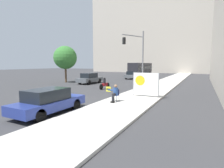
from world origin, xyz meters
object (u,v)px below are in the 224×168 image
car_on_road_midblock (132,75)px  street_tree_near_curb (65,58)px  parked_car_curbside (49,101)px  seated_protester (115,93)px  protest_banner (145,84)px  motorcycle_on_road (105,84)px  city_bus_on_road (141,68)px  pedestrian_behind (143,84)px  car_on_road_nearest (90,78)px  traffic_light_pole (136,50)px

car_on_road_midblock → street_tree_near_curb: bearing=-121.7°
parked_car_curbside → street_tree_near_curb: size_ratio=0.79×
seated_protester → parked_car_curbside: bearing=-108.9°
protest_banner → motorcycle_on_road: (-5.54, 3.11, -0.59)m
protest_banner → city_bus_on_road: 29.90m
street_tree_near_curb → pedestrian_behind: bearing=-21.5°
parked_car_curbside → car_on_road_midblock: size_ratio=1.01×
protest_banner → parked_car_curbside: bearing=-116.7°
motorcycle_on_road → city_bus_on_road: bearing=99.2°
seated_protester → protest_banner: protest_banner is taller
seated_protester → car_on_road_nearest: car_on_road_nearest is taller
pedestrian_behind → car_on_road_nearest: size_ratio=0.41×
protest_banner → parked_car_curbside: 7.59m
protest_banner → motorcycle_on_road: bearing=150.7°
traffic_light_pole → motorcycle_on_road: traffic_light_pole is taller
parked_car_curbside → street_tree_near_curb: bearing=129.0°
city_bus_on_road → car_on_road_nearest: bearing=-91.2°
city_bus_on_road → motorcycle_on_road: bearing=-80.8°
protest_banner → motorcycle_on_road: size_ratio=1.03×
motorcycle_on_road → street_tree_near_curb: size_ratio=0.39×
protest_banner → traffic_light_pole: bearing=116.4°
car_on_road_nearest → city_bus_on_road: 21.52m
pedestrian_behind → city_bus_on_road: 28.74m
parked_car_curbside → city_bus_on_road: city_bus_on_road is taller
seated_protester → car_on_road_midblock: bearing=116.7°
car_on_road_nearest → street_tree_near_curb: street_tree_near_curb is taller
traffic_light_pole → city_bus_on_road: traffic_light_pole is taller
car_on_road_midblock → city_bus_on_road: size_ratio=0.37×
seated_protester → pedestrian_behind: 3.99m
car_on_road_nearest → city_bus_on_road: bearing=88.8°
car_on_road_nearest → motorcycle_on_road: bearing=-39.2°
seated_protester → car_on_road_nearest: bearing=141.5°
street_tree_near_curb → car_on_road_midblock: bearing=58.3°
car_on_road_midblock → motorcycle_on_road: size_ratio=2.02×
traffic_light_pole → parked_car_curbside: size_ratio=1.48×
traffic_light_pole → city_bus_on_road: size_ratio=0.55×
traffic_light_pole → car_on_road_nearest: size_ratio=1.47×
seated_protester → protest_banner: (1.30, 2.85, 0.38)m
car_on_road_midblock → street_tree_near_curb: street_tree_near_curb is taller
car_on_road_midblock → parked_car_curbside: bearing=-80.2°
motorcycle_on_road → street_tree_near_curb: bearing=159.0°
seated_protester → car_on_road_nearest: (-8.77, 9.67, -0.02)m
parked_car_curbside → street_tree_near_curb: (-10.67, 13.17, 2.98)m
traffic_light_pole → car_on_road_nearest: bearing=176.2°
car_on_road_midblock → city_bus_on_road: 11.54m
traffic_light_pole → motorcycle_on_road: (-2.38, -3.25, -3.82)m
parked_car_curbside → car_on_road_midblock: car_on_road_midblock is taller
car_on_road_nearest → street_tree_near_curb: 4.98m
traffic_light_pole → car_on_road_nearest: (-6.92, 0.46, -3.63)m
parked_car_curbside → motorcycle_on_road: bearing=102.2°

